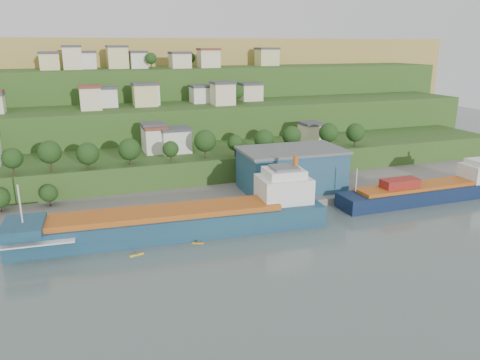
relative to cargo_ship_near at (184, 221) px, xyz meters
name	(u,v)px	position (x,y,z in m)	size (l,w,h in m)	color
ground	(204,245)	(2.50, -8.94, -3.13)	(500.00, 500.00, 0.00)	#485755
quay	(243,200)	(22.50, 19.06, -3.13)	(220.00, 26.00, 4.00)	slate
hillside	(123,128)	(2.48, 159.73, -3.04)	(360.00, 210.69, 96.00)	#284719
cargo_ship_near	(184,221)	(0.00, 0.00, 0.00)	(76.82, 17.01, 19.57)	navy
cargo_ship_far	(430,192)	(75.73, 0.19, -0.72)	(56.03, 9.42, 15.22)	#0C1D34
warehouse	(291,169)	(38.02, 18.41, 5.31)	(31.59, 19.98, 12.80)	navy
dinghy	(5,230)	(-41.81, 12.78, -1.50)	(4.21, 1.58, 0.84)	silver
kayak_orange	(198,243)	(1.36, -7.34, -2.92)	(2.78, 1.63, 0.71)	orange
kayak_yellow	(136,254)	(-13.15, -8.95, -2.89)	(3.29, 1.18, 0.81)	yellow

